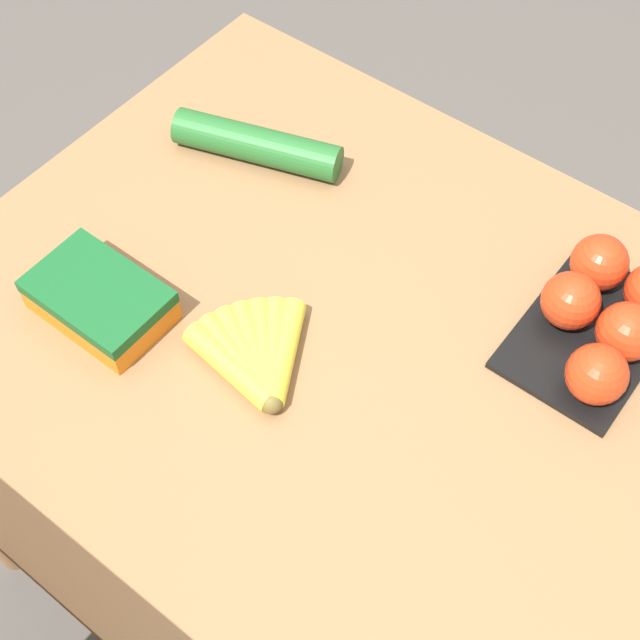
{
  "coord_description": "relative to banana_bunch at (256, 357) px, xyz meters",
  "views": [
    {
      "loc": [
        -0.39,
        0.51,
        1.7
      ],
      "look_at": [
        0.0,
        0.0,
        0.77
      ],
      "focal_mm": 50.0,
      "sensor_mm": 36.0,
      "label": 1
    }
  ],
  "objects": [
    {
      "name": "tomato_pack",
      "position": [
        -0.32,
        -0.31,
        0.02
      ],
      "size": [
        0.17,
        0.24,
        0.09
      ],
      "color": "black",
      "rests_on": "dining_table"
    },
    {
      "name": "carrot_bag",
      "position": [
        0.21,
        0.06,
        0.02
      ],
      "size": [
        0.18,
        0.12,
        0.05
      ],
      "color": "orange",
      "rests_on": "dining_table"
    },
    {
      "name": "ground_plane",
      "position": [
        -0.03,
        -0.09,
        -0.75
      ],
      "size": [
        12.0,
        12.0,
        0.0
      ],
      "primitive_type": "plane",
      "color": "#4C4742"
    },
    {
      "name": "dining_table",
      "position": [
        -0.03,
        -0.09,
        -0.13
      ],
      "size": [
        1.02,
        0.89,
        0.74
      ],
      "color": "olive",
      "rests_on": "ground_plane"
    },
    {
      "name": "banana_bunch",
      "position": [
        0.0,
        0.0,
        0.0
      ],
      "size": [
        0.16,
        0.15,
        0.03
      ],
      "color": "brown",
      "rests_on": "dining_table"
    },
    {
      "name": "cucumber_near",
      "position": [
        0.23,
        -0.28,
        0.01
      ],
      "size": [
        0.26,
        0.13,
        0.05
      ],
      "color": "#236028",
      "rests_on": "dining_table"
    }
  ]
}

